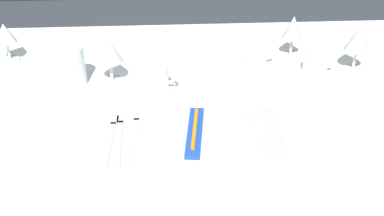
{
  "coord_description": "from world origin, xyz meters",
  "views": [
    {
      "loc": [
        -0.04,
        -1.21,
        1.45
      ],
      "look_at": [
        0.03,
        -0.09,
        0.76
      ],
      "focal_mm": 46.25,
      "sensor_mm": 36.0,
      "label": 1
    }
  ],
  "objects_px": {
    "dinner_plate": "(195,137)",
    "wine_glass_left": "(293,30)",
    "spoon_dessert": "(267,126)",
    "wine_glass_far": "(358,41)",
    "wine_glass_centre": "(5,35)",
    "drink_tumbler": "(73,66)",
    "coffee_cup_left": "(255,53)",
    "coffee_cup_far": "(316,63)",
    "fork_salad": "(110,138)",
    "toothbrush_package": "(195,131)",
    "spoon_tea": "(275,125)",
    "fork_outer": "(135,134)",
    "wine_glass_right": "(110,53)",
    "coffee_cup_right": "(155,78)",
    "fork_inner": "(120,137)",
    "spoon_soup": "(254,128)"
  },
  "relations": [
    {
      "from": "coffee_cup_left",
      "to": "coffee_cup_far",
      "type": "distance_m",
      "value": 0.19
    },
    {
      "from": "wine_glass_left",
      "to": "spoon_soup",
      "type": "bearing_deg",
      "value": -114.46
    },
    {
      "from": "coffee_cup_left",
      "to": "drink_tumbler",
      "type": "distance_m",
      "value": 0.56
    },
    {
      "from": "toothbrush_package",
      "to": "fork_salad",
      "type": "height_order",
      "value": "toothbrush_package"
    },
    {
      "from": "wine_glass_left",
      "to": "wine_glass_right",
      "type": "xyz_separation_m",
      "value": [
        -0.57,
        -0.14,
        0.0
      ]
    },
    {
      "from": "coffee_cup_far",
      "to": "drink_tumbler",
      "type": "xyz_separation_m",
      "value": [
        -0.73,
        -0.02,
        0.02
      ]
    },
    {
      "from": "spoon_dessert",
      "to": "coffee_cup_right",
      "type": "relative_size",
      "value": 2.15
    },
    {
      "from": "coffee_cup_far",
      "to": "wine_glass_left",
      "type": "xyz_separation_m",
      "value": [
        -0.05,
        0.14,
        0.05
      ]
    },
    {
      "from": "fork_outer",
      "to": "spoon_tea",
      "type": "relative_size",
      "value": 1.07
    },
    {
      "from": "toothbrush_package",
      "to": "wine_glass_far",
      "type": "height_order",
      "value": "wine_glass_far"
    },
    {
      "from": "wine_glass_left",
      "to": "wine_glass_far",
      "type": "height_order",
      "value": "wine_glass_far"
    },
    {
      "from": "wine_glass_far",
      "to": "coffee_cup_far",
      "type": "bearing_deg",
      "value": -169.56
    },
    {
      "from": "coffee_cup_right",
      "to": "dinner_plate",
      "type": "bearing_deg",
      "value": -68.21
    },
    {
      "from": "spoon_tea",
      "to": "coffee_cup_left",
      "type": "relative_size",
      "value": 2.12
    },
    {
      "from": "spoon_dessert",
      "to": "wine_glass_far",
      "type": "distance_m",
      "value": 0.46
    },
    {
      "from": "wine_glass_far",
      "to": "fork_salad",
      "type": "bearing_deg",
      "value": -155.44
    },
    {
      "from": "wine_glass_right",
      "to": "wine_glass_far",
      "type": "relative_size",
      "value": 0.97
    },
    {
      "from": "fork_inner",
      "to": "coffee_cup_far",
      "type": "xyz_separation_m",
      "value": [
        0.58,
        0.31,
        0.04
      ]
    },
    {
      "from": "spoon_dessert",
      "to": "toothbrush_package",
      "type": "bearing_deg",
      "value": -165.49
    },
    {
      "from": "coffee_cup_far",
      "to": "wine_glass_centre",
      "type": "bearing_deg",
      "value": 170.69
    },
    {
      "from": "wine_glass_left",
      "to": "coffee_cup_far",
      "type": "bearing_deg",
      "value": -71.45
    },
    {
      "from": "wine_glass_left",
      "to": "drink_tumbler",
      "type": "xyz_separation_m",
      "value": [
        -0.68,
        -0.15,
        -0.04
      ]
    },
    {
      "from": "spoon_dessert",
      "to": "wine_glass_far",
      "type": "xyz_separation_m",
      "value": [
        0.33,
        0.3,
        0.1
      ]
    },
    {
      "from": "dinner_plate",
      "to": "coffee_cup_far",
      "type": "distance_m",
      "value": 0.51
    },
    {
      "from": "fork_inner",
      "to": "fork_salad",
      "type": "height_order",
      "value": "same"
    },
    {
      "from": "dinner_plate",
      "to": "wine_glass_far",
      "type": "relative_size",
      "value": 1.75
    },
    {
      "from": "fork_outer",
      "to": "wine_glass_right",
      "type": "distance_m",
      "value": 0.31
    },
    {
      "from": "dinner_plate",
      "to": "spoon_tea",
      "type": "distance_m",
      "value": 0.22
    },
    {
      "from": "coffee_cup_right",
      "to": "wine_glass_centre",
      "type": "height_order",
      "value": "wine_glass_centre"
    },
    {
      "from": "fork_salad",
      "to": "drink_tumbler",
      "type": "bearing_deg",
      "value": 113.68
    },
    {
      "from": "toothbrush_package",
      "to": "spoon_tea",
      "type": "xyz_separation_m",
      "value": [
        0.21,
        0.05,
        -0.02
      ]
    },
    {
      "from": "spoon_soup",
      "to": "spoon_dessert",
      "type": "distance_m",
      "value": 0.04
    },
    {
      "from": "fork_salad",
      "to": "wine_glass_left",
      "type": "bearing_deg",
      "value": 38.66
    },
    {
      "from": "wine_glass_left",
      "to": "spoon_dessert",
      "type": "bearing_deg",
      "value": -110.61
    },
    {
      "from": "spoon_dessert",
      "to": "wine_glass_left",
      "type": "height_order",
      "value": "wine_glass_left"
    },
    {
      "from": "fork_outer",
      "to": "fork_inner",
      "type": "xyz_separation_m",
      "value": [
        -0.04,
        -0.01,
        0.0
      ]
    },
    {
      "from": "spoon_dessert",
      "to": "coffee_cup_left",
      "type": "relative_size",
      "value": 2.3
    },
    {
      "from": "fork_salad",
      "to": "coffee_cup_right",
      "type": "bearing_deg",
      "value": 64.76
    },
    {
      "from": "wine_glass_left",
      "to": "drink_tumbler",
      "type": "bearing_deg",
      "value": -167.57
    },
    {
      "from": "fork_salad",
      "to": "wine_glass_far",
      "type": "distance_m",
      "value": 0.81
    },
    {
      "from": "fork_inner",
      "to": "fork_salad",
      "type": "bearing_deg",
      "value": -174.94
    },
    {
      "from": "wine_glass_centre",
      "to": "fork_outer",
      "type": "bearing_deg",
      "value": -47.04
    },
    {
      "from": "wine_glass_centre",
      "to": "drink_tumbler",
      "type": "xyz_separation_m",
      "value": [
        0.24,
        -0.17,
        -0.03
      ]
    },
    {
      "from": "coffee_cup_right",
      "to": "wine_glass_centre",
      "type": "relative_size",
      "value": 0.85
    },
    {
      "from": "fork_salad",
      "to": "toothbrush_package",
      "type": "bearing_deg",
      "value": -4.56
    },
    {
      "from": "toothbrush_package",
      "to": "fork_outer",
      "type": "relative_size",
      "value": 0.93
    },
    {
      "from": "drink_tumbler",
      "to": "coffee_cup_right",
      "type": "bearing_deg",
      "value": -14.1
    },
    {
      "from": "coffee_cup_far",
      "to": "fork_inner",
      "type": "bearing_deg",
      "value": -152.0
    },
    {
      "from": "dinner_plate",
      "to": "wine_glass_left",
      "type": "bearing_deg",
      "value": 53.18
    },
    {
      "from": "spoon_dessert",
      "to": "coffee_cup_right",
      "type": "distance_m",
      "value": 0.36
    }
  ]
}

